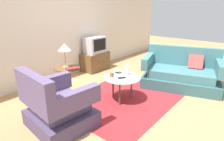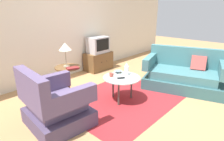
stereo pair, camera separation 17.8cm
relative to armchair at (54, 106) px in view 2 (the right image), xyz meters
name	(u,v)px [view 2 (the right image)]	position (x,y,z in m)	size (l,w,h in m)	color
ground_plane	(132,100)	(1.46, -0.38, -0.32)	(16.00, 16.00, 0.00)	#AD7F51
back_wall	(62,23)	(1.46, 1.83, 1.03)	(9.00, 0.12, 2.70)	beige
area_rug	(121,100)	(1.33, -0.21, -0.32)	(2.24, 1.80, 0.00)	maroon
armchair	(54,106)	(0.00, 0.00, 0.00)	(0.92, 0.97, 0.92)	#4B3E5C
couch	(183,75)	(2.72, -0.83, -0.02)	(1.32, 1.81, 0.87)	#325C60
coffee_table	(122,79)	(1.33, -0.21, 0.10)	(0.71, 0.71, 0.47)	#B2C6C1
side_table	(68,75)	(0.77, 0.72, 0.12)	(0.50, 0.50, 0.61)	brown
tv_stand	(98,61)	(2.35, 1.51, -0.07)	(0.78, 0.47, 0.50)	brown
television	(98,45)	(2.35, 1.51, 0.40)	(0.58, 0.39, 0.44)	#B7B7BC
table_lamp	(65,47)	(0.75, 0.73, 0.68)	(0.24, 0.24, 0.48)	#9E937A
vase	(127,69)	(1.50, -0.19, 0.27)	(0.09, 0.09, 0.25)	white
mug	(111,75)	(1.22, -0.04, 0.19)	(0.11, 0.07, 0.08)	#B74C3D
bowl	(118,72)	(1.47, 0.00, 0.18)	(0.16, 0.16, 0.05)	slate
tv_remote_dark	(121,78)	(1.27, -0.25, 0.16)	(0.15, 0.12, 0.02)	black
tv_remote_silver	(135,77)	(1.49, -0.39, 0.16)	(0.13, 0.14, 0.02)	#B2B2B7
book	(73,68)	(0.76, 0.54, 0.31)	(0.26, 0.21, 0.03)	maroon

